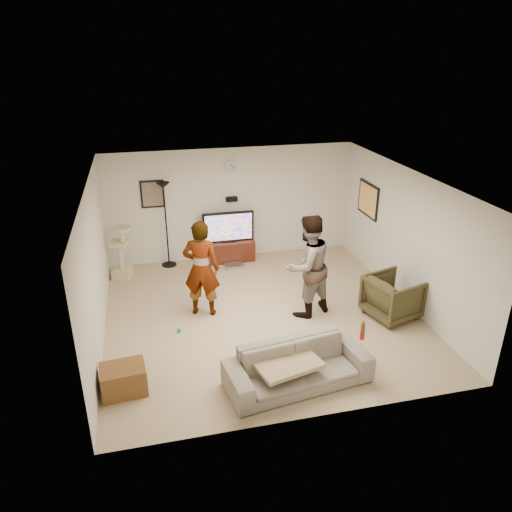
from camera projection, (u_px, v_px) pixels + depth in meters
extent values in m
cube|color=tan|center=(261.00, 314.00, 8.86)|extent=(5.50, 5.50, 0.02)
cube|color=white|center=(262.00, 179.00, 7.85)|extent=(5.50, 5.50, 0.02)
cube|color=silver|center=(231.00, 204.00, 10.81)|extent=(5.50, 0.04, 2.50)
cube|color=silver|center=(316.00, 337.00, 5.91)|extent=(5.50, 0.04, 2.50)
cube|color=silver|center=(95.00, 267.00, 7.77)|extent=(0.04, 5.50, 2.50)
cube|color=silver|center=(406.00, 237.00, 8.95)|extent=(0.04, 5.50, 2.50)
cylinder|color=silver|center=(231.00, 167.00, 10.44)|extent=(0.26, 0.04, 0.26)
cube|color=black|center=(232.00, 199.00, 10.70)|extent=(0.25, 0.10, 0.10)
cube|color=brown|center=(152.00, 194.00, 10.29)|extent=(0.42, 0.03, 0.52)
cube|color=#FFAD60|center=(368.00, 200.00, 10.27)|extent=(0.03, 0.78, 0.62)
cube|color=#3B170C|center=(229.00, 251.00, 10.97)|extent=(1.13, 0.45, 0.47)
cube|color=#ADAEB9|center=(234.00, 266.00, 10.71)|extent=(0.40, 0.30, 0.07)
cube|color=black|center=(228.00, 227.00, 10.74)|extent=(1.14, 0.08, 0.68)
cube|color=orange|center=(229.00, 227.00, 10.70)|extent=(1.05, 0.01, 0.59)
cylinder|color=black|center=(166.00, 225.00, 10.44)|extent=(0.32, 0.32, 1.88)
cube|color=#C5B789|center=(120.00, 253.00, 10.02)|extent=(0.46, 0.46, 1.14)
imported|color=#989A9D|center=(201.00, 269.00, 8.55)|extent=(0.75, 0.61, 1.78)
imported|color=#3E6589|center=(308.00, 266.00, 8.53)|extent=(1.11, 1.00, 1.88)
imported|color=slate|center=(298.00, 366.00, 6.93)|extent=(2.18, 1.10, 0.61)
cube|color=tan|center=(285.00, 362.00, 6.85)|extent=(1.04, 0.90, 0.06)
cylinder|color=#5C2D16|center=(363.00, 332.00, 6.97)|extent=(0.06, 0.06, 0.25)
imported|color=#37321C|center=(393.00, 297.00, 8.64)|extent=(1.05, 1.03, 0.78)
cube|color=brown|center=(124.00, 379.00, 6.81)|extent=(0.66, 0.52, 0.41)
sphere|color=#0B9694|center=(179.00, 330.00, 8.29)|extent=(0.08, 0.08, 0.08)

